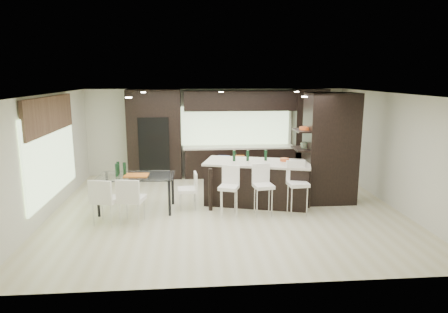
{
  "coord_description": "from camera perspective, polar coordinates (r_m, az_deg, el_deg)",
  "views": [
    {
      "loc": [
        -0.8,
        -8.96,
        3.11
      ],
      "look_at": [
        0.0,
        0.6,
        1.15
      ],
      "focal_mm": 32.0,
      "sensor_mm": 36.0,
      "label": 1
    }
  ],
  "objects": [
    {
      "name": "stone_accent",
      "position": [
        9.72,
        -23.66,
        5.51
      ],
      "size": [
        0.08,
        3.0,
        0.8
      ],
      "primitive_type": "cube",
      "color": "brown",
      "rests_on": "left_wall"
    },
    {
      "name": "ground",
      "position": [
        9.52,
        0.3,
        -7.52
      ],
      "size": [
        8.0,
        8.0,
        0.0
      ],
      "primitive_type": "plane",
      "color": "beige",
      "rests_on": "ground"
    },
    {
      "name": "right_wall",
      "position": [
        10.32,
        23.03,
        0.8
      ],
      "size": [
        0.02,
        7.0,
        2.7
      ],
      "primitive_type": "cube",
      "color": "beige",
      "rests_on": "ground"
    },
    {
      "name": "bench",
      "position": [
        11.56,
        1.47,
        -2.82
      ],
      "size": [
        1.33,
        0.69,
        0.49
      ],
      "primitive_type": "cube",
      "rotation": [
        0.0,
        0.0,
        -0.16
      ],
      "color": "black",
      "rests_on": "ground"
    },
    {
      "name": "back_cabinetry",
      "position": [
        12.33,
        1.32,
        3.33
      ],
      "size": [
        6.8,
        0.68,
        2.7
      ],
      "primitive_type": "cube",
      "color": "black",
      "rests_on": "ground"
    },
    {
      "name": "window_back",
      "position": [
        12.6,
        1.64,
        4.42
      ],
      "size": [
        3.4,
        0.04,
        1.2
      ],
      "primitive_type": "cube",
      "color": "#B2D199",
      "rests_on": "back_wall"
    },
    {
      "name": "chair_far",
      "position": [
        8.85,
        -16.51,
        -6.33
      ],
      "size": [
        0.62,
        0.62,
        0.93
      ],
      "primitive_type": "cube",
      "rotation": [
        0.0,
        0.0,
        -0.26
      ],
      "color": "white",
      "rests_on": "ground"
    },
    {
      "name": "refrigerator",
      "position": [
        12.32,
        -9.83,
        1.27
      ],
      "size": [
        0.9,
        0.68,
        1.9
      ],
      "primitive_type": "cube",
      "color": "black",
      "rests_on": "ground"
    },
    {
      "name": "left_wall",
      "position": [
        9.68,
        -24.0,
        0.06
      ],
      "size": [
        0.02,
        7.0,
        2.7
      ],
      "primitive_type": "cube",
      "color": "beige",
      "rests_on": "ground"
    },
    {
      "name": "stool_mid",
      "position": [
        9.04,
        5.63,
        -5.51
      ],
      "size": [
        0.48,
        0.48,
        0.93
      ],
      "primitive_type": "cube",
      "rotation": [
        0.0,
        0.0,
        0.17
      ],
      "color": "white",
      "rests_on": "ground"
    },
    {
      "name": "ceiling",
      "position": [
        9.01,
        0.32,
        8.94
      ],
      "size": [
        8.0,
        7.0,
        0.02
      ],
      "primitive_type": "cube",
      "color": "white",
      "rests_on": "ground"
    },
    {
      "name": "floor_vase",
      "position": [
        10.44,
        11.97,
        -2.31
      ],
      "size": [
        0.61,
        0.61,
        1.31
      ],
      "primitive_type": null,
      "rotation": [
        0.0,
        0.0,
        -0.34
      ],
      "color": "#404834",
      "rests_on": "ground"
    },
    {
      "name": "partition_column",
      "position": [
        10.11,
        14.94,
        1.13
      ],
      "size": [
        1.2,
        0.8,
        2.7
      ],
      "primitive_type": "cube",
      "color": "black",
      "rests_on": "ground"
    },
    {
      "name": "chair_near",
      "position": [
        8.76,
        -13.0,
        -6.35
      ],
      "size": [
        0.59,
        0.59,
        0.93
      ],
      "primitive_type": "cube",
      "rotation": [
        0.0,
        0.0,
        -0.2
      ],
      "color": "white",
      "rests_on": "ground"
    },
    {
      "name": "chair_end",
      "position": [
        9.47,
        -5.26,
        -5.13
      ],
      "size": [
        0.47,
        0.47,
        0.8
      ],
      "primitive_type": "cube",
      "rotation": [
        0.0,
        0.0,
        1.65
      ],
      "color": "white",
      "rests_on": "ground"
    },
    {
      "name": "dining_table",
      "position": [
        9.55,
        -12.31,
        -5.11
      ],
      "size": [
        1.78,
        1.06,
        0.84
      ],
      "primitive_type": "cube",
      "rotation": [
        0.0,
        0.0,
        -0.05
      ],
      "color": "white",
      "rests_on": "ground"
    },
    {
      "name": "window_left",
      "position": [
        9.85,
        -23.41,
        0.29
      ],
      "size": [
        0.04,
        3.2,
        1.9
      ],
      "primitive_type": "cube",
      "color": "#B2D199",
      "rests_on": "left_wall"
    },
    {
      "name": "kitchen_island",
      "position": [
        9.83,
        4.74,
        -3.71
      ],
      "size": [
        2.74,
        1.74,
        1.06
      ],
      "primitive_type": "cube",
      "rotation": [
        0.0,
        0.0,
        -0.28
      ],
      "color": "black",
      "rests_on": "ground"
    },
    {
      "name": "back_wall",
      "position": [
        12.61,
        -1.1,
        3.51
      ],
      "size": [
        8.0,
        0.02,
        2.7
      ],
      "primitive_type": "cube",
      "color": "beige",
      "rests_on": "ground"
    },
    {
      "name": "stool_right",
      "position": [
        9.19,
        10.45,
        -5.2
      ],
      "size": [
        0.46,
        0.46,
        0.98
      ],
      "primitive_type": "cube",
      "rotation": [
        0.0,
        0.0,
        0.07
      ],
      "color": "white",
      "rests_on": "ground"
    },
    {
      "name": "ceiling_spots",
      "position": [
        9.26,
        0.18,
        8.88
      ],
      "size": [
        4.0,
        3.0,
        0.02
      ],
      "primitive_type": "cube",
      "color": "white",
      "rests_on": "ceiling"
    },
    {
      "name": "stool_left",
      "position": [
        8.95,
        0.67,
        -5.72
      ],
      "size": [
        0.52,
        0.52,
        0.91
      ],
      "primitive_type": "cube",
      "rotation": [
        0.0,
        0.0,
        -0.35
      ],
      "color": "white",
      "rests_on": "ground"
    }
  ]
}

